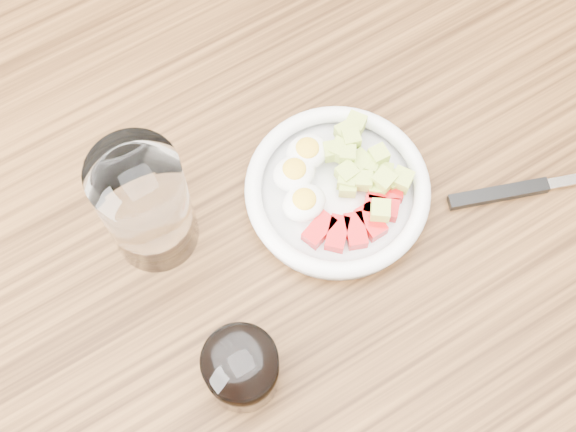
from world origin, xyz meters
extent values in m
plane|color=brown|center=(0.00, 0.00, 0.00)|extent=(4.00, 4.00, 0.00)
cube|color=brown|center=(0.00, 0.00, 0.75)|extent=(1.50, 0.90, 0.04)
cylinder|color=white|center=(0.05, 0.01, 0.78)|extent=(0.19, 0.19, 0.01)
torus|color=white|center=(0.05, 0.01, 0.79)|extent=(0.19, 0.19, 0.02)
cube|color=red|center=(0.01, -0.02, 0.79)|extent=(0.04, 0.03, 0.02)
cube|color=red|center=(0.03, -0.03, 0.79)|extent=(0.04, 0.04, 0.02)
cube|color=red|center=(0.04, -0.04, 0.79)|extent=(0.03, 0.04, 0.02)
cube|color=red|center=(0.06, -0.04, 0.79)|extent=(0.02, 0.04, 0.02)
cube|color=red|center=(0.08, -0.03, 0.79)|extent=(0.04, 0.04, 0.02)
cube|color=red|center=(0.09, -0.02, 0.79)|extent=(0.04, 0.04, 0.02)
ellipsoid|color=white|center=(0.02, 0.05, 0.80)|extent=(0.05, 0.04, 0.03)
ellipsoid|color=yellow|center=(0.02, 0.05, 0.81)|extent=(0.02, 0.02, 0.01)
ellipsoid|color=white|center=(0.04, 0.06, 0.80)|extent=(0.05, 0.04, 0.03)
ellipsoid|color=yellow|center=(0.04, 0.06, 0.81)|extent=(0.02, 0.02, 0.01)
ellipsoid|color=white|center=(0.01, 0.01, 0.80)|extent=(0.05, 0.04, 0.03)
ellipsoid|color=yellow|center=(0.01, 0.01, 0.81)|extent=(0.02, 0.02, 0.01)
cube|color=#C0CF4F|center=(0.09, 0.00, 0.79)|extent=(0.02, 0.02, 0.02)
cube|color=#C0CF4F|center=(0.07, 0.05, 0.80)|extent=(0.02, 0.02, 0.02)
cube|color=#C0CF4F|center=(0.06, 0.01, 0.80)|extent=(0.03, 0.03, 0.02)
cube|color=#C0CF4F|center=(0.08, 0.03, 0.81)|extent=(0.02, 0.02, 0.02)
cube|color=#C0CF4F|center=(0.08, 0.00, 0.80)|extent=(0.02, 0.02, 0.02)
cube|color=#C0CF4F|center=(0.06, 0.01, 0.79)|extent=(0.02, 0.02, 0.02)
cube|color=#C0CF4F|center=(0.10, 0.00, 0.79)|extent=(0.02, 0.02, 0.02)
cube|color=#C0CF4F|center=(0.09, 0.01, 0.80)|extent=(0.02, 0.02, 0.02)
cube|color=#C0CF4F|center=(0.07, 0.02, 0.80)|extent=(0.02, 0.02, 0.02)
cube|color=#C0CF4F|center=(0.09, 0.06, 0.80)|extent=(0.02, 0.02, 0.02)
cube|color=#C0CF4F|center=(0.09, -0.01, 0.80)|extent=(0.03, 0.03, 0.02)
cube|color=#C0CF4F|center=(0.11, -0.02, 0.80)|extent=(0.03, 0.03, 0.02)
cube|color=#C0CF4F|center=(0.07, -0.03, 0.80)|extent=(0.03, 0.03, 0.02)
cube|color=#C0CF4F|center=(0.11, 0.06, 0.80)|extent=(0.03, 0.03, 0.02)
cube|color=#C0CF4F|center=(0.09, 0.05, 0.81)|extent=(0.02, 0.02, 0.02)
cube|color=#C0CF4F|center=(0.11, 0.02, 0.80)|extent=(0.02, 0.02, 0.02)
cube|color=#C0CF4F|center=(0.07, 0.04, 0.80)|extent=(0.03, 0.03, 0.02)
cube|color=#C0CF4F|center=(0.11, -0.01, 0.79)|extent=(0.02, 0.02, 0.02)
cube|color=#C0CF4F|center=(0.09, -0.01, 0.79)|extent=(0.02, 0.02, 0.02)
cube|color=#C0CF4F|center=(0.09, 0.02, 0.80)|extent=(0.02, 0.02, 0.02)
cube|color=black|center=(0.20, -0.08, 0.78)|extent=(0.11, 0.05, 0.01)
cube|color=silver|center=(0.28, -0.11, 0.78)|extent=(0.06, 0.03, 0.00)
cylinder|color=white|center=(-0.13, 0.07, 0.85)|extent=(0.09, 0.09, 0.15)
cylinder|color=white|center=(-0.13, -0.10, 0.81)|extent=(0.07, 0.07, 0.08)
cylinder|color=black|center=(-0.13, -0.10, 0.81)|extent=(0.06, 0.06, 0.07)
camera|label=1|loc=(-0.16, -0.24, 1.55)|focal=50.00mm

